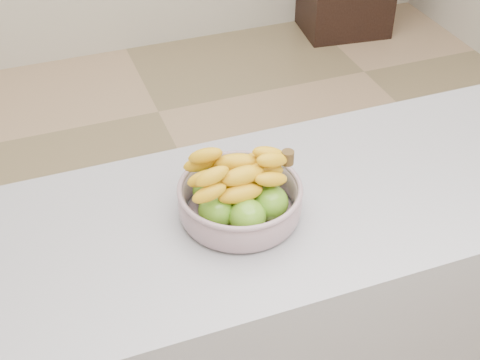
# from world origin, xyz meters

# --- Properties ---
(ground) EXTENTS (4.00, 4.00, 0.00)m
(ground) POSITION_xyz_m (0.00, 0.00, 0.00)
(ground) COLOR tan
(ground) RESTS_ON ground
(counter) EXTENTS (2.00, 0.60, 0.90)m
(counter) POSITION_xyz_m (0.00, -0.65, 0.45)
(counter) COLOR #9E9EA6
(counter) RESTS_ON ground
(fruit_bowl) EXTENTS (0.28, 0.28, 0.16)m
(fruit_bowl) POSITION_xyz_m (-0.24, -0.65, 0.95)
(fruit_bowl) COLOR #A6B7C8
(fruit_bowl) RESTS_ON counter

